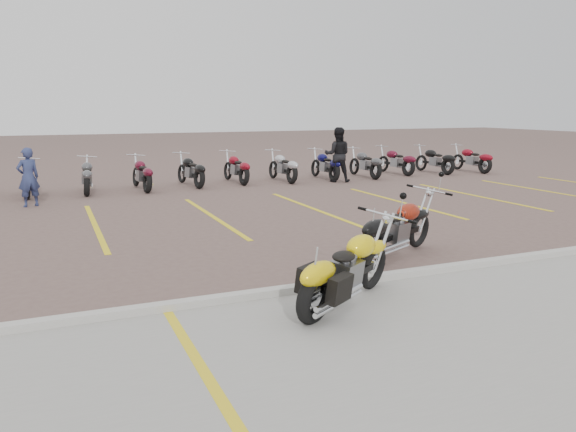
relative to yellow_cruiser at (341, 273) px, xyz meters
name	(u,v)px	position (x,y,z in m)	size (l,w,h in m)	color
ground	(274,256)	(0.14, 2.72, -0.46)	(100.00, 100.00, 0.00)	brown
concrete_apron	(434,359)	(0.14, -1.78, -0.45)	(60.00, 5.00, 0.01)	#9E9B93
curb	(326,285)	(0.14, 0.72, -0.40)	(60.00, 0.18, 0.12)	#ADAAA3
parking_stripes	(213,216)	(0.14, 6.72, -0.46)	(38.00, 5.50, 0.01)	gold
apron_stripe	(222,403)	(-2.16, -1.78, -0.45)	(0.12, 5.00, 0.00)	gold
yellow_cruiser	(341,273)	(0.00, 0.00, 0.00)	(1.98, 1.31, 0.92)	black
flame_cruiser	(394,232)	(2.04, 1.84, 0.00)	(2.08, 1.11, 0.93)	black
person_a	(28,177)	(-3.94, 10.00, 0.32)	(0.57, 0.37, 1.57)	navy
person_b	(338,155)	(5.97, 11.27, 0.50)	(0.93, 0.73, 1.92)	black
bg_bike_row	(214,169)	(1.72, 12.14, 0.09)	(22.17, 2.02, 1.10)	black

